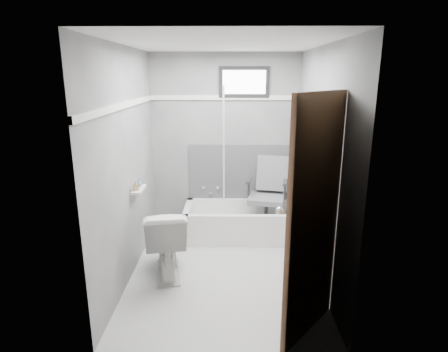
{
  "coord_description": "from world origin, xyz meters",
  "views": [
    {
      "loc": [
        0.06,
        -3.75,
        2.11
      ],
      "look_at": [
        0.0,
        0.35,
        1.0
      ],
      "focal_mm": 30.0,
      "sensor_mm": 36.0,
      "label": 1
    }
  ],
  "objects_px": {
    "soap_bottle_b": "(139,183)",
    "office_chair": "(266,194)",
    "bathtub": "(241,222)",
    "toilet": "(166,241)",
    "door": "(358,236)",
    "soap_bottle_a": "(136,186)"
  },
  "relations": [
    {
      "from": "office_chair",
      "to": "soap_bottle_b",
      "type": "height_order",
      "value": "office_chair"
    },
    {
      "from": "office_chair",
      "to": "soap_bottle_b",
      "type": "bearing_deg",
      "value": -141.37
    },
    {
      "from": "soap_bottle_b",
      "to": "door",
      "type": "bearing_deg",
      "value": -37.73
    },
    {
      "from": "office_chair",
      "to": "soap_bottle_b",
      "type": "xyz_separation_m",
      "value": [
        -1.49,
        -0.77,
        0.37
      ]
    },
    {
      "from": "office_chair",
      "to": "door",
      "type": "relative_size",
      "value": 0.47
    },
    {
      "from": "bathtub",
      "to": "door",
      "type": "xyz_separation_m",
      "value": [
        0.76,
        -2.21,
        0.79
      ]
    },
    {
      "from": "toilet",
      "to": "soap_bottle_b",
      "type": "bearing_deg",
      "value": -49.43
    },
    {
      "from": "toilet",
      "to": "door",
      "type": "height_order",
      "value": "door"
    },
    {
      "from": "bathtub",
      "to": "toilet",
      "type": "distance_m",
      "value": 1.3
    },
    {
      "from": "door",
      "to": "soap_bottle_a",
      "type": "relative_size",
      "value": 17.01
    },
    {
      "from": "door",
      "to": "soap_bottle_b",
      "type": "bearing_deg",
      "value": 142.27
    },
    {
      "from": "bathtub",
      "to": "door",
      "type": "distance_m",
      "value": 2.47
    },
    {
      "from": "toilet",
      "to": "soap_bottle_a",
      "type": "xyz_separation_m",
      "value": [
        -0.32,
        0.12,
        0.59
      ]
    },
    {
      "from": "door",
      "to": "bathtub",
      "type": "bearing_deg",
      "value": 109.04
    },
    {
      "from": "soap_bottle_a",
      "to": "bathtub",
      "type": "bearing_deg",
      "value": 36.76
    },
    {
      "from": "bathtub",
      "to": "office_chair",
      "type": "xyz_separation_m",
      "value": [
        0.34,
        0.05,
        0.38
      ]
    },
    {
      "from": "bathtub",
      "to": "office_chair",
      "type": "bearing_deg",
      "value": 8.44
    },
    {
      "from": "soap_bottle_a",
      "to": "office_chair",
      "type": "bearing_deg",
      "value": 31.46
    },
    {
      "from": "office_chair",
      "to": "toilet",
      "type": "relative_size",
      "value": 1.22
    },
    {
      "from": "soap_bottle_b",
      "to": "office_chair",
      "type": "bearing_deg",
      "value": 27.4
    },
    {
      "from": "door",
      "to": "soap_bottle_a",
      "type": "distance_m",
      "value": 2.34
    },
    {
      "from": "bathtub",
      "to": "office_chair",
      "type": "distance_m",
      "value": 0.51
    }
  ]
}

